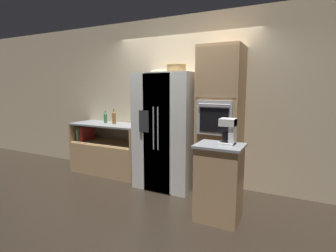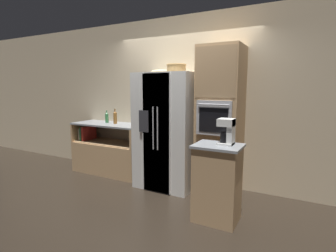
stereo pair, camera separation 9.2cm
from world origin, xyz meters
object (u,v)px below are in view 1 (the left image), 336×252
Objects in this scene: wicker_basket at (176,68)px; bottle_tall at (114,117)px; bottle_short at (105,117)px; wall_oven at (220,122)px; coffee_maker at (229,130)px; fruit_bowl at (160,71)px; refrigerator at (167,131)px.

bottle_tall is at bearing 174.17° from wicker_basket.
bottle_tall reaches higher than bottle_short.
wall_oven is at bearing 8.31° from wicker_basket.
coffee_maker is (2.34, -0.79, 0.05)m from bottle_tall.
coffee_maker is at bearing -29.85° from fruit_bowl.
coffee_maker is (1.17, -0.68, 0.19)m from refrigerator.
wall_oven is 1.29m from fruit_bowl.
wall_oven reaches higher than bottle_short.
refrigerator reaches higher than coffee_maker.
fruit_bowl is at bearing 160.81° from wicker_basket.
wicker_basket reaches higher than fruit_bowl.
wall_oven is 1.06m from wicker_basket.
bottle_short is (-2.25, 0.08, -0.06)m from wall_oven.
fruit_bowl is 1.74m from coffee_maker.
wicker_basket is 1.80m from bottle_short.
bottle_short is (-0.24, 0.04, -0.02)m from bottle_tall.
bottle_tall is at bearing 161.31° from coffee_maker.
wall_oven reaches higher than coffee_maker.
bottle_tall is 0.91× the size of coffee_maker.
coffee_maker is (1.35, -0.78, -0.76)m from fruit_bowl.
refrigerator is 1.42m from bottle_short.
coffee_maker is (1.00, -0.66, -0.80)m from wicker_basket.
wall_oven is 0.82m from coffee_maker.
wicker_basket reaches higher than coffee_maker.
wicker_basket is (0.17, -0.02, 0.99)m from refrigerator.
refrigerator is 0.98m from fruit_bowl.
refrigerator is 6.02× the size of wicker_basket.
wall_oven reaches higher than fruit_bowl.
fruit_bowl is at bearing -2.60° from bottle_short.
refrigerator is at bearing 149.85° from coffee_maker.
refrigerator is 7.88× the size of bottle_short.
fruit_bowl reaches higher than bottle_short.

